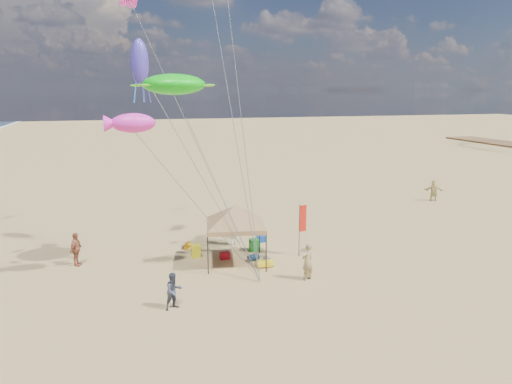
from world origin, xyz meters
TOP-DOWN VIEW (x-y plane):
  - ground at (0.00, 0.00)m, footprint 280.00×280.00m
  - canopy_tent at (-1.03, 3.47)m, footprint 5.95×5.95m
  - feather_flag at (2.84, 3.56)m, footprint 0.46×0.11m
  - cooler_red at (-1.46, 4.27)m, footprint 0.54×0.38m
  - cooler_blue at (1.40, 6.68)m, footprint 0.54×0.38m
  - bag_navy at (0.02, 3.57)m, footprint 0.69×0.54m
  - bag_orange at (-3.18, 6.66)m, footprint 0.54×0.69m
  - chair_green at (0.51, 5.19)m, footprint 0.50×0.50m
  - chair_yellow at (-2.95, 5.08)m, footprint 0.50×0.50m
  - crate_grey at (0.65, 3.07)m, footprint 0.34×0.30m
  - beach_cart at (0.32, 2.44)m, footprint 0.90×0.50m
  - person_near_a at (1.84, 0.18)m, footprint 0.83×0.72m
  - person_near_b at (-4.90, -1.29)m, footprint 0.97×0.87m
  - person_near_c at (-0.40, 6.60)m, footprint 1.26×0.85m
  - person_far_a at (-9.33, 5.44)m, footprint 0.83×1.16m
  - person_far_c at (18.78, 13.60)m, footprint 1.71×1.30m
  - turtle_kite at (-4.08, 3.11)m, footprint 3.20×2.64m
  - fish_kite at (-6.13, 1.93)m, footprint 2.17×1.40m
  - squid_kite at (-5.46, 6.88)m, footprint 1.15×1.15m

SIDE VIEW (x-z plane):
  - ground at x=0.00m, z-range 0.00..0.00m
  - crate_grey at x=0.65m, z-range 0.00..0.28m
  - bag_navy at x=0.02m, z-range 0.00..0.36m
  - bag_orange at x=-3.18m, z-range 0.00..0.36m
  - cooler_red at x=-1.46m, z-range 0.00..0.38m
  - cooler_blue at x=1.40m, z-range 0.00..0.38m
  - beach_cart at x=0.32m, z-range 0.08..0.32m
  - chair_green at x=0.51m, z-range 0.00..0.70m
  - chair_yellow at x=-2.95m, z-range 0.00..0.70m
  - person_near_b at x=-4.90m, z-range 0.00..1.63m
  - person_far_c at x=18.78m, z-range 0.00..1.80m
  - person_near_c at x=-0.40m, z-range 0.00..1.80m
  - person_far_a at x=-9.33m, z-range 0.00..1.83m
  - person_near_a at x=1.84m, z-range 0.00..1.92m
  - feather_flag at x=2.84m, z-range 0.51..3.53m
  - canopy_tent at x=-1.03m, z-range 1.24..4.96m
  - fish_kite at x=-6.13m, z-range 7.34..8.23m
  - turtle_kite at x=-4.08m, z-range 9.02..10.03m
  - squid_kite at x=-5.46m, z-range 9.46..11.98m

